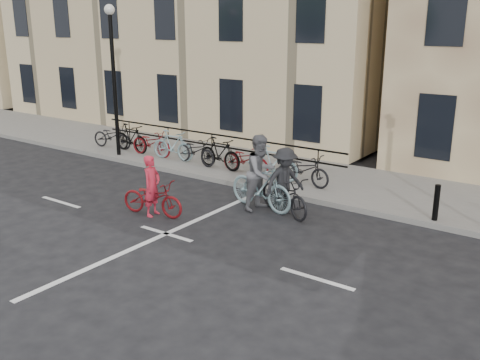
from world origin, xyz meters
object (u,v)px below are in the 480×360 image
Objects in this scene: cyclist_grey at (261,179)px; cyclist_dark at (284,188)px; cyclist_pink at (152,195)px; lamp_post at (113,62)px.

cyclist_grey reaches higher than cyclist_dark.
cyclist_pink is at bearing 151.65° from cyclist_dark.
lamp_post is 8.64m from cyclist_dark.
lamp_post is 2.52× the size of cyclist_dark.
lamp_post is at bearing 86.71° from cyclist_grey.
lamp_post reaches higher than cyclist_dark.
cyclist_grey is (7.33, -1.60, -2.67)m from lamp_post.
cyclist_dark is (8.03, -1.55, -2.79)m from lamp_post.
cyclist_grey reaches higher than cyclist_pink.
cyclist_grey is at bearing -12.31° from lamp_post.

